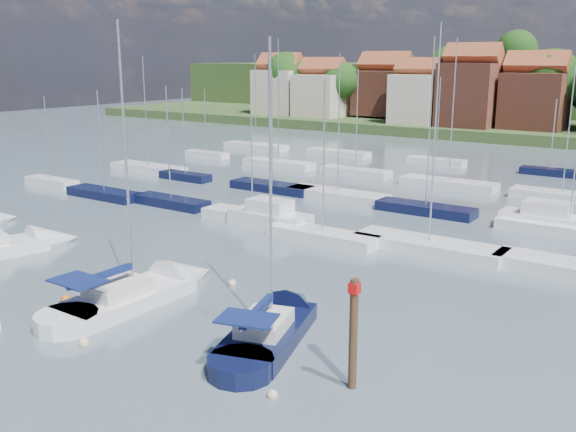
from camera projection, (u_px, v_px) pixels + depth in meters
The scene contains 10 objects.
ground at pixel (427, 193), 65.63m from camera, with size 260.00×260.00×0.00m, color #4E5C6A.
sailboat_left at pixel (11, 247), 45.47m from camera, with size 5.81×11.65×15.32m.
sailboat_centre at pixel (148, 291), 36.87m from camera, with size 3.44×12.35×16.68m.
sailboat_navy at pixel (277, 325), 32.25m from camera, with size 6.12×11.60×15.57m.
timber_piling at pixel (353, 355), 26.45m from camera, with size 0.40×0.40×7.04m.
buoy_c at pixel (66, 301), 36.36m from camera, with size 0.54×0.54×0.54m, color #D85914.
buoy_d at pixel (85, 345), 30.78m from camera, with size 0.54×0.54×0.54m, color beige.
buoy_e at pixel (232, 285), 38.98m from camera, with size 0.48×0.48×0.48m, color beige.
buoy_f at pixel (272, 397), 26.05m from camera, with size 0.45×0.45×0.45m, color beige.
marina_field at pixel (426, 199), 60.60m from camera, with size 79.62×41.41×15.93m.
Camera 1 is at (24.88, -20.97, 13.41)m, focal length 40.00 mm.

